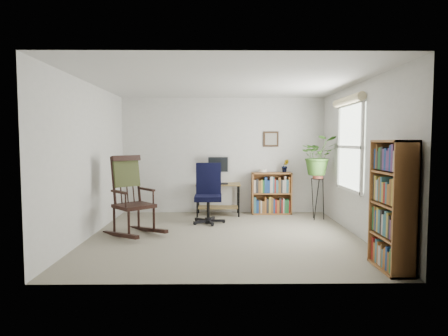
{
  "coord_description": "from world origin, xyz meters",
  "views": [
    {
      "loc": [
        -0.06,
        -5.82,
        1.48
      ],
      "look_at": [
        0.0,
        0.4,
        1.05
      ],
      "focal_mm": 30.0,
      "sensor_mm": 36.0,
      "label": 1
    }
  ],
  "objects_px": {
    "desk": "(218,199)",
    "office_chair": "(208,193)",
    "low_bookshelf": "(271,193)",
    "tall_bookshelf": "(392,205)",
    "rocking_chair": "(134,195)"
  },
  "relations": [
    {
      "from": "low_bookshelf",
      "to": "tall_bookshelf",
      "type": "xyz_separation_m",
      "value": [
        0.93,
        -3.39,
        0.32
      ]
    },
    {
      "from": "tall_bookshelf",
      "to": "desk",
      "type": "bearing_deg",
      "value": 121.76
    },
    {
      "from": "low_bookshelf",
      "to": "tall_bookshelf",
      "type": "distance_m",
      "value": 3.53
    },
    {
      "from": "rocking_chair",
      "to": "tall_bookshelf",
      "type": "xyz_separation_m",
      "value": [
        3.36,
        -1.67,
        0.11
      ]
    },
    {
      "from": "rocking_chair",
      "to": "low_bookshelf",
      "type": "distance_m",
      "value": 2.99
    },
    {
      "from": "desk",
      "to": "office_chair",
      "type": "bearing_deg",
      "value": -103.2
    },
    {
      "from": "rocking_chair",
      "to": "tall_bookshelf",
      "type": "bearing_deg",
      "value": -69.38
    },
    {
      "from": "low_bookshelf",
      "to": "tall_bookshelf",
      "type": "height_order",
      "value": "tall_bookshelf"
    },
    {
      "from": "office_chair",
      "to": "tall_bookshelf",
      "type": "distance_m",
      "value": 3.35
    },
    {
      "from": "office_chair",
      "to": "low_bookshelf",
      "type": "relative_size",
      "value": 1.3
    },
    {
      "from": "desk",
      "to": "low_bookshelf",
      "type": "xyz_separation_m",
      "value": [
        1.1,
        0.12,
        0.11
      ]
    },
    {
      "from": "office_chair",
      "to": "low_bookshelf",
      "type": "height_order",
      "value": "office_chair"
    },
    {
      "from": "desk",
      "to": "low_bookshelf",
      "type": "bearing_deg",
      "value": 6.22
    },
    {
      "from": "desk",
      "to": "rocking_chair",
      "type": "relative_size",
      "value": 0.69
    },
    {
      "from": "desk",
      "to": "office_chair",
      "type": "xyz_separation_m",
      "value": [
        -0.18,
        -0.75,
        0.24
      ]
    }
  ]
}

